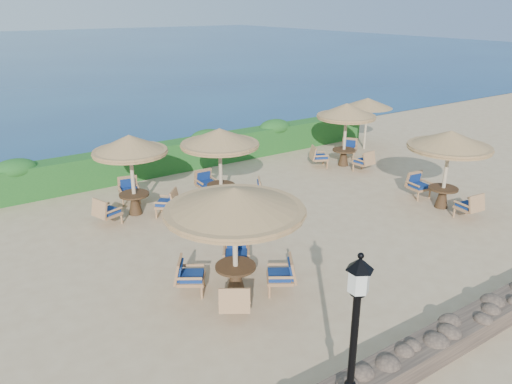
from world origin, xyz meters
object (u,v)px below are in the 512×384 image
at_px(lamp_post, 352,366).
at_px(cafe_set_4, 346,123).
at_px(cafe_set_3, 220,152).
at_px(extra_parasol, 368,103).
at_px(cafe_set_0, 235,218).
at_px(cafe_set_1, 449,151).
at_px(cafe_set_2, 131,161).

distance_m(lamp_post, cafe_set_4, 14.56).
bearing_deg(cafe_set_3, lamp_post, -109.57).
height_order(extra_parasol, cafe_set_0, cafe_set_0).
relative_size(lamp_post, cafe_set_0, 1.02).
bearing_deg(cafe_set_1, cafe_set_0, -175.94).
bearing_deg(cafe_set_3, cafe_set_4, 7.64).
bearing_deg(cafe_set_0, cafe_set_1, 4.06).
relative_size(cafe_set_2, cafe_set_3, 0.98).
distance_m(extra_parasol, cafe_set_1, 7.36).
distance_m(lamp_post, extra_parasol, 17.41).
relative_size(cafe_set_3, cafe_set_4, 1.00).
bearing_deg(cafe_set_4, cafe_set_2, -179.75).
distance_m(lamp_post, cafe_set_0, 4.84).
height_order(extra_parasol, cafe_set_2, cafe_set_2).
height_order(lamp_post, cafe_set_0, lamp_post).
bearing_deg(cafe_set_4, cafe_set_1, -95.26).
distance_m(cafe_set_0, cafe_set_4, 10.77).
relative_size(cafe_set_0, cafe_set_4, 1.18).
relative_size(lamp_post, cafe_set_1, 1.16).
xyz_separation_m(extra_parasol, cafe_set_0, (-11.66, -7.27, -0.24)).
distance_m(cafe_set_0, cafe_set_1, 8.55).
xyz_separation_m(cafe_set_1, cafe_set_2, (-8.76, 5.24, -0.20)).
height_order(cafe_set_2, cafe_set_3, same).
distance_m(lamp_post, cafe_set_2, 10.61).
bearing_deg(lamp_post, cafe_set_1, 29.41).
xyz_separation_m(extra_parasol, cafe_set_2, (-11.89, -1.42, -0.38)).
xyz_separation_m(cafe_set_1, cafe_set_4, (0.49, 5.28, -0.17)).
distance_m(extra_parasol, cafe_set_3, 9.41).
bearing_deg(cafe_set_3, cafe_set_1, -36.31).
bearing_deg(cafe_set_3, cafe_set_2, 163.27).
height_order(lamp_post, cafe_set_2, lamp_post).
distance_m(cafe_set_0, cafe_set_3, 5.62).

